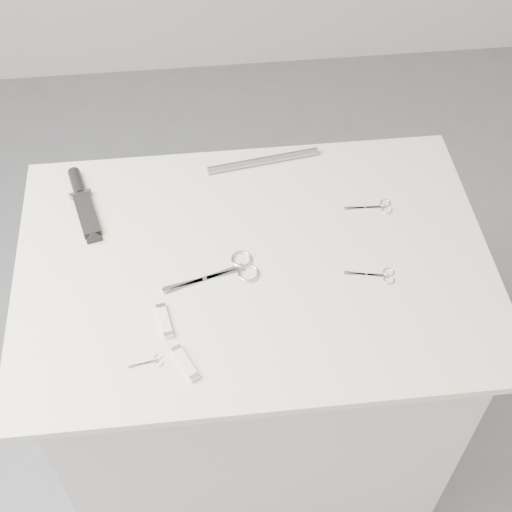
{
  "coord_description": "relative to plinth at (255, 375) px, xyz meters",
  "views": [
    {
      "loc": [
        -0.1,
        -0.94,
        2.08
      ],
      "look_at": [
        0.0,
        0.01,
        0.92
      ],
      "focal_mm": 50.0,
      "sensor_mm": 36.0,
      "label": 1
    }
  ],
  "objects": [
    {
      "name": "plinth",
      "position": [
        0.0,
        0.0,
        0.0
      ],
      "size": [
        0.9,
        0.6,
        0.9
      ],
      "primitive_type": "cube",
      "color": "silver",
      "rests_on": "ground"
    },
    {
      "name": "embroidery_scissors_b",
      "position": [
        0.29,
        0.13,
        0.47
      ],
      "size": [
        0.11,
        0.05,
        0.0
      ],
      "rotation": [
        0.0,
        0.0,
        -0.05
      ],
      "color": "silver",
      "rests_on": "display_board"
    },
    {
      "name": "ground",
      "position": [
        0.0,
        0.0,
        -0.46
      ],
      "size": [
        4.0,
        4.0,
        0.01
      ],
      "primitive_type": "cube",
      "color": "slate",
      "rests_on": "ground"
    },
    {
      "name": "tiny_scissors",
      "position": [
        -0.22,
        -0.22,
        0.47
      ],
      "size": [
        0.06,
        0.03,
        0.0
      ],
      "rotation": [
        0.0,
        0.0,
        0.17
      ],
      "color": "silver",
      "rests_on": "display_board"
    },
    {
      "name": "large_shears",
      "position": [
        -0.05,
        -0.02,
        0.47
      ],
      "size": [
        0.2,
        0.1,
        0.01
      ],
      "rotation": [
        0.0,
        0.0,
        0.26
      ],
      "color": "silver",
      "rests_on": "display_board"
    },
    {
      "name": "embroidery_scissors_a",
      "position": [
        0.25,
        -0.07,
        0.47
      ],
      "size": [
        0.1,
        0.05,
        0.0
      ],
      "rotation": [
        0.0,
        0.0,
        -0.2
      ],
      "color": "silver",
      "rests_on": "display_board"
    },
    {
      "name": "display_board",
      "position": [
        0.0,
        0.0,
        0.46
      ],
      "size": [
        1.0,
        0.7,
        0.02
      ],
      "primitive_type": "cube",
      "color": "beige",
      "rests_on": "plinth"
    },
    {
      "name": "metal_rail",
      "position": [
        0.05,
        0.3,
        0.48
      ],
      "size": [
        0.27,
        0.06,
        0.02
      ],
      "primitive_type": "cylinder",
      "rotation": [
        0.0,
        1.57,
        0.15
      ],
      "color": "gray",
      "rests_on": "display_board"
    },
    {
      "name": "pocket_knife_b",
      "position": [
        -0.16,
        -0.24,
        0.48
      ],
      "size": [
        0.05,
        0.08,
        0.01
      ],
      "rotation": [
        0.0,
        0.0,
        2.01
      ],
      "color": "white",
      "rests_on": "display_board"
    },
    {
      "name": "sheathed_knife",
      "position": [
        -0.37,
        0.21,
        0.48
      ],
      "size": [
        0.08,
        0.21,
        0.03
      ],
      "rotation": [
        0.0,
        0.0,
        1.82
      ],
      "color": "black",
      "rests_on": "display_board"
    },
    {
      "name": "pocket_knife_a",
      "position": [
        -0.19,
        -0.14,
        0.47
      ],
      "size": [
        0.03,
        0.08,
        0.01
      ],
      "rotation": [
        0.0,
        0.0,
        1.76
      ],
      "color": "white",
      "rests_on": "display_board"
    }
  ]
}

